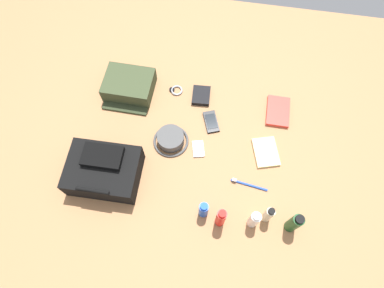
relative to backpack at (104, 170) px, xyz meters
name	(u,v)px	position (x,y,z in m)	size (l,w,h in m)	color
ground_plane	(192,148)	(-0.37, -0.20, -0.08)	(2.64, 2.02, 0.02)	#A06E45
backpack	(104,170)	(0.00, 0.00, 0.00)	(0.32, 0.24, 0.15)	black
toiletry_pouch	(129,86)	(0.00, -0.47, -0.02)	(0.25, 0.24, 0.09)	#384228
bucket_hat	(171,139)	(-0.26, -0.22, -0.04)	(0.17, 0.17, 0.06)	#4D4D4D
shampoo_bottle	(294,223)	(-0.85, 0.10, 0.01)	(0.05, 0.05, 0.16)	#19471E
lotion_bottle	(268,215)	(-0.74, 0.08, 0.00)	(0.04, 0.04, 0.14)	beige
toothpaste_tube	(254,220)	(-0.69, 0.11, 0.00)	(0.04, 0.04, 0.14)	white
sunscreen_spray	(221,218)	(-0.55, 0.13, 0.02)	(0.04, 0.04, 0.17)	red
deodorant_spray	(204,210)	(-0.47, 0.10, 0.00)	(0.04, 0.04, 0.13)	blue
paperback_novel	(278,111)	(-0.77, -0.47, -0.06)	(0.11, 0.17, 0.02)	red
cell_phone	(211,122)	(-0.44, -0.36, -0.06)	(0.10, 0.13, 0.01)	black
media_player	(198,149)	(-0.40, -0.20, -0.06)	(0.07, 0.09, 0.01)	#B7B7BC
wristwatch	(176,90)	(-0.23, -0.51, -0.06)	(0.07, 0.06, 0.01)	#99999E
toothbrush	(247,184)	(-0.65, -0.06, -0.06)	(0.17, 0.03, 0.02)	blue
wallet	(201,96)	(-0.37, -0.50, -0.05)	(0.09, 0.11, 0.02)	black
notepad	(266,152)	(-0.72, -0.23, -0.06)	(0.11, 0.15, 0.02)	beige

